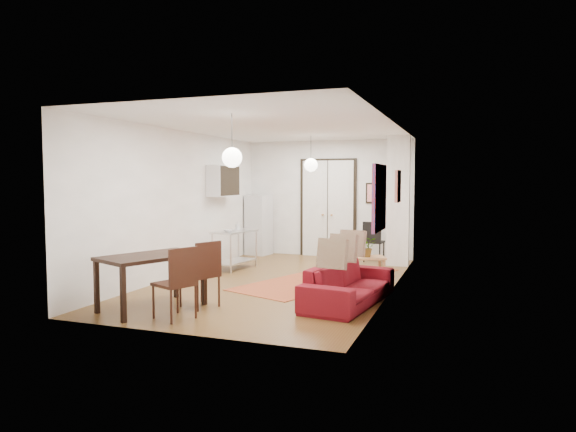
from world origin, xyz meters
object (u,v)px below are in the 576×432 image
(fridge, at_px, (259,225))
(dining_chair_near, at_px, (203,267))
(dining_table, at_px, (152,261))
(kitchen_counter, at_px, (235,245))
(sofa, at_px, (349,284))
(coffee_table, at_px, (362,259))
(dining_chair_far, at_px, (178,275))
(black_side_chair, at_px, (375,238))

(fridge, height_order, dining_chair_near, fridge)
(dining_table, relative_size, dining_chair_near, 1.67)
(kitchen_counter, relative_size, dining_table, 0.68)
(sofa, distance_m, dining_chair_near, 2.27)
(coffee_table, height_order, fridge, fridge)
(fridge, bearing_deg, kitchen_counter, -72.82)
(dining_chair_far, xyz_separation_m, black_side_chair, (1.71, 5.88, -0.03))
(sofa, bearing_deg, kitchen_counter, 61.58)
(sofa, height_order, dining_chair_near, dining_chair_near)
(dining_table, bearing_deg, fridge, 96.87)
(kitchen_counter, distance_m, dining_chair_near, 3.23)
(fridge, distance_m, black_side_chair, 3.01)
(dining_chair_far, bearing_deg, dining_table, -89.57)
(sofa, distance_m, dining_table, 3.02)
(dining_chair_near, relative_size, black_side_chair, 1.06)
(sofa, xyz_separation_m, fridge, (-3.37, 4.38, 0.46))
(kitchen_counter, relative_size, black_side_chair, 1.21)
(coffee_table, height_order, dining_table, dining_table)
(kitchen_counter, height_order, black_side_chair, black_side_chair)
(dining_chair_far, bearing_deg, sofa, 149.67)
(dining_chair_near, bearing_deg, sofa, 135.27)
(sofa, height_order, dining_table, dining_table)
(sofa, distance_m, dining_chair_far, 2.62)
(sofa, relative_size, coffee_table, 2.09)
(dining_table, bearing_deg, dining_chair_near, 36.98)
(fridge, relative_size, dining_table, 0.91)
(fridge, bearing_deg, coffee_table, -25.87)
(coffee_table, bearing_deg, dining_chair_far, -115.25)
(fridge, relative_size, black_side_chair, 1.61)
(dining_chair_near, distance_m, black_side_chair, 5.46)
(coffee_table, xyz_separation_m, dining_chair_far, (-1.82, -3.86, 0.24))
(fridge, bearing_deg, dining_table, -75.13)
(black_side_chair, bearing_deg, dining_table, 72.77)
(sofa, relative_size, dining_chair_far, 2.11)
(dining_chair_near, relative_size, dining_chair_far, 1.00)
(coffee_table, relative_size, dining_chair_far, 1.01)
(kitchen_counter, distance_m, dining_chair_far, 3.90)
(dining_table, distance_m, dining_chair_near, 0.76)
(kitchen_counter, xyz_separation_m, black_side_chair, (2.65, 2.10, 0.03))
(fridge, relative_size, dining_chair_near, 1.52)
(fridge, distance_m, dining_chair_far, 6.08)
(coffee_table, distance_m, black_side_chair, 2.04)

